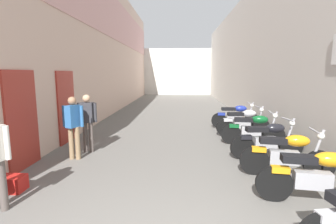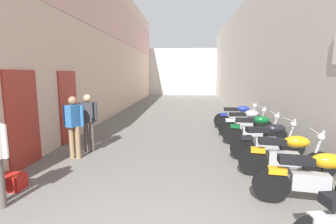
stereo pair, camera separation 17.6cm
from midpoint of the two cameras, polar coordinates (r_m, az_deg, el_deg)
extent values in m
plane|color=#66635E|center=(11.79, 1.22, -1.60)|extent=(39.41, 39.41, 0.00)
cube|color=beige|center=(14.18, -13.41, 14.22)|extent=(0.40, 23.41, 7.05)
cube|color=#9E2D23|center=(6.45, -31.03, -1.59)|extent=(0.06, 1.10, 2.20)
cube|color=#9E2D23|center=(8.35, -22.76, 1.06)|extent=(0.06, 1.10, 2.20)
cube|color=#DBA39E|center=(14.36, -12.78, 20.44)|extent=(0.04, 23.41, 2.26)
cube|color=beige|center=(14.01, 16.36, 11.81)|extent=(0.40, 23.41, 5.90)
cube|color=silver|center=(26.30, 1.95, 9.14)|extent=(9.66, 2.00, 4.60)
cube|color=#B7B7BC|center=(3.44, 31.68, -19.57)|extent=(0.30, 0.18, 0.10)
cylinder|color=black|center=(4.64, 22.02, -14.99)|extent=(0.61, 0.17, 0.60)
cube|color=#9E9EA3|center=(4.74, 29.13, -13.39)|extent=(0.58, 0.28, 0.28)
ellipsoid|color=orange|center=(4.70, 32.15, -9.16)|extent=(0.51, 0.33, 0.24)
cube|color=black|center=(4.56, 26.67, -9.53)|extent=(0.55, 0.29, 0.12)
cube|color=orange|center=(4.56, 23.22, -11.96)|extent=(0.30, 0.18, 0.10)
cylinder|color=black|center=(5.92, 30.52, -10.40)|extent=(0.61, 0.17, 0.60)
cylinder|color=black|center=(5.63, 18.22, -10.57)|extent=(0.61, 0.17, 0.60)
cube|color=#9E9EA3|center=(5.69, 24.11, -9.40)|extent=(0.58, 0.28, 0.28)
ellipsoid|color=orange|center=(5.65, 26.62, -5.90)|extent=(0.51, 0.33, 0.24)
cube|color=black|center=(5.55, 22.01, -6.07)|extent=(0.55, 0.30, 0.12)
cylinder|color=#9E9EA3|center=(5.80, 30.13, -7.14)|extent=(0.25, 0.10, 0.77)
cylinder|color=#9E9EA3|center=(5.69, 29.73, -3.75)|extent=(0.12, 0.58, 0.04)
sphere|color=silver|center=(5.76, 30.79, -4.73)|extent=(0.14, 0.14, 0.14)
cube|color=orange|center=(5.56, 19.18, -8.03)|extent=(0.30, 0.18, 0.10)
cylinder|color=black|center=(7.02, 25.66, -7.15)|extent=(0.60, 0.13, 0.60)
cylinder|color=black|center=(6.53, 15.86, -7.77)|extent=(0.60, 0.13, 0.60)
cube|color=#9E9EA3|center=(6.70, 20.60, -6.51)|extent=(0.58, 0.25, 0.28)
ellipsoid|color=black|center=(6.71, 22.57, -3.44)|extent=(0.50, 0.30, 0.24)
cube|color=black|center=(6.53, 18.90, -3.73)|extent=(0.54, 0.27, 0.12)
cylinder|color=#9E9EA3|center=(6.90, 25.34, -4.39)|extent=(0.25, 0.08, 0.77)
cylinder|color=#9E9EA3|center=(6.81, 25.01, -1.54)|extent=(0.09, 0.58, 0.04)
sphere|color=silver|center=(6.88, 25.84, -2.34)|extent=(0.14, 0.14, 0.14)
cube|color=black|center=(6.48, 16.63, -5.53)|extent=(0.29, 0.16, 0.10)
cylinder|color=black|center=(8.00, 22.58, -5.07)|extent=(0.61, 0.15, 0.60)
cylinder|color=black|center=(7.81, 13.58, -4.96)|extent=(0.61, 0.15, 0.60)
cube|color=#9E9EA3|center=(7.85, 17.81, -4.17)|extent=(0.58, 0.27, 0.28)
ellipsoid|color=#0F5123|center=(7.82, 19.61, -1.62)|extent=(0.51, 0.32, 0.24)
cube|color=black|center=(7.75, 16.25, -1.69)|extent=(0.54, 0.28, 0.12)
cylinder|color=#9E9EA3|center=(7.91, 22.23, -2.60)|extent=(0.25, 0.09, 0.77)
cylinder|color=#9E9EA3|center=(7.84, 21.88, -0.08)|extent=(0.11, 0.58, 0.04)
sphere|color=silver|center=(7.88, 22.69, -0.82)|extent=(0.14, 0.14, 0.14)
cube|color=#0F5123|center=(7.76, 14.24, -3.10)|extent=(0.30, 0.17, 0.10)
cylinder|color=black|center=(9.14, 19.98, -3.26)|extent=(0.60, 0.12, 0.60)
cylinder|color=black|center=(8.75, 12.34, -3.44)|extent=(0.60, 0.12, 0.60)
cube|color=#9E9EA3|center=(8.89, 15.97, -2.61)|extent=(0.57, 0.24, 0.28)
ellipsoid|color=#B7B7BC|center=(8.90, 17.47, -0.31)|extent=(0.50, 0.29, 0.24)
cube|color=black|center=(8.76, 14.63, -0.45)|extent=(0.53, 0.26, 0.12)
cylinder|color=#9E9EA3|center=(9.05, 19.68, -1.10)|extent=(0.25, 0.08, 0.77)
cylinder|color=#9E9EA3|center=(8.97, 19.38, 1.09)|extent=(0.08, 0.58, 0.04)
sphere|color=silver|center=(9.03, 20.06, 0.46)|extent=(0.14, 0.14, 0.14)
cube|color=#B7B7BC|center=(8.72, 12.90, -1.76)|extent=(0.29, 0.16, 0.10)
cylinder|color=black|center=(10.21, 18.09, -1.95)|extent=(0.60, 0.10, 0.60)
cylinder|color=black|center=(9.98, 11.10, -1.91)|extent=(0.60, 0.10, 0.60)
cube|color=#9E9EA3|center=(10.04, 14.38, -1.26)|extent=(0.57, 0.22, 0.28)
ellipsoid|color=navy|center=(10.03, 15.75, 0.76)|extent=(0.49, 0.27, 0.24)
cube|color=black|center=(9.95, 13.15, 0.68)|extent=(0.53, 0.24, 0.12)
cylinder|color=#9E9EA3|center=(10.13, 17.80, 0.00)|extent=(0.25, 0.07, 0.77)
cylinder|color=#9E9EA3|center=(10.07, 17.50, 1.97)|extent=(0.05, 0.58, 0.04)
sphere|color=silver|center=(10.11, 18.14, 1.39)|extent=(0.14, 0.14, 0.14)
cube|color=navy|center=(9.95, 11.60, -0.44)|extent=(0.28, 0.15, 0.10)
cylinder|color=#564C47|center=(4.82, -34.49, -13.63)|extent=(0.12, 0.12, 0.82)
cylinder|color=beige|center=(4.54, -33.81, -5.87)|extent=(0.08, 0.08, 0.52)
cylinder|color=#8C7251|center=(6.73, -21.92, -6.61)|extent=(0.12, 0.12, 0.82)
cylinder|color=#8C7251|center=(6.66, -20.66, -6.68)|extent=(0.12, 0.12, 0.82)
cube|color=#2D66A5|center=(6.55, -21.63, -0.90)|extent=(0.31, 0.39, 0.54)
sphere|color=#997051|center=(6.51, -21.81, 2.40)|extent=(0.20, 0.20, 0.20)
cylinder|color=#2D66A5|center=(6.65, -23.36, -0.87)|extent=(0.08, 0.08, 0.52)
cylinder|color=#2D66A5|center=(6.47, -19.85, -0.92)|extent=(0.08, 0.08, 0.52)
cylinder|color=#564C47|center=(7.21, -19.00, -5.45)|extent=(0.12, 0.12, 0.82)
cylinder|color=#564C47|center=(7.15, -17.80, -5.50)|extent=(0.12, 0.12, 0.82)
cube|color=#333338|center=(7.05, -18.67, -0.11)|extent=(0.35, 0.21, 0.54)
sphere|color=tan|center=(7.00, -18.82, 2.97)|extent=(0.20, 0.20, 0.20)
cylinder|color=#333338|center=(7.13, -20.32, -0.09)|extent=(0.08, 0.08, 0.52)
cylinder|color=#333338|center=(6.97, -16.98, -0.12)|extent=(0.08, 0.08, 0.52)
cube|color=red|center=(5.55, -32.85, -13.58)|extent=(0.44, 0.32, 0.28)
camera|label=1|loc=(0.09, -90.77, -0.12)|focal=26.69mm
camera|label=2|loc=(0.09, 89.23, 0.12)|focal=26.69mm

